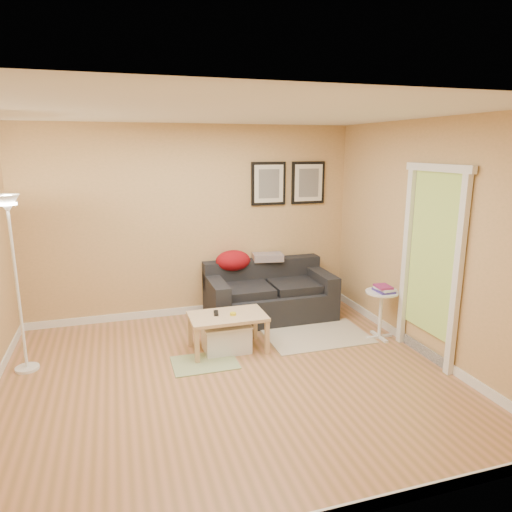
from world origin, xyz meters
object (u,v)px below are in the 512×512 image
(storage_bin, at_px, (226,337))
(sofa, at_px, (270,291))
(side_table, at_px, (380,315))
(floor_lamp, at_px, (18,290))
(coffee_table, at_px, (228,332))
(book_stack, at_px, (384,288))

(storage_bin, bearing_deg, sofa, 46.79)
(side_table, xyz_separation_m, floor_lamp, (-4.02, 0.36, 0.58))
(coffee_table, xyz_separation_m, book_stack, (1.88, -0.22, 0.42))
(coffee_table, bearing_deg, sofa, 39.74)
(coffee_table, xyz_separation_m, storage_bin, (-0.02, -0.01, -0.05))
(sofa, relative_size, floor_lamp, 0.92)
(sofa, distance_m, coffee_table, 1.20)
(storage_bin, xyz_separation_m, side_table, (1.89, -0.20, 0.13))
(coffee_table, height_order, storage_bin, coffee_table)
(storage_bin, relative_size, side_table, 0.90)
(side_table, bearing_deg, coffee_table, 173.78)
(sofa, xyz_separation_m, coffee_table, (-0.81, -0.88, -0.16))
(coffee_table, xyz_separation_m, floor_lamp, (-2.15, 0.16, 0.66))
(storage_bin, height_order, floor_lamp, floor_lamp)
(side_table, bearing_deg, storage_bin, 174.02)
(sofa, xyz_separation_m, book_stack, (1.07, -1.10, 0.26))
(sofa, xyz_separation_m, storage_bin, (-0.83, -0.88, -0.21))
(coffee_table, height_order, floor_lamp, floor_lamp)
(sofa, distance_m, side_table, 1.52)
(coffee_table, distance_m, floor_lamp, 2.25)
(coffee_table, distance_m, book_stack, 1.94)
(sofa, relative_size, book_stack, 6.89)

